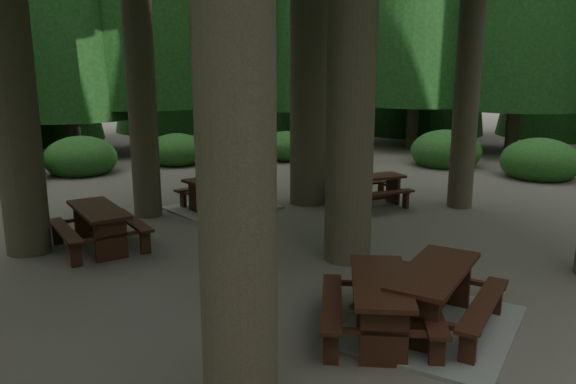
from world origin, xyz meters
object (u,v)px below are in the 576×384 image
picnic_table_b (99,222)px  picnic_table_d (369,186)px  picnic_table_c (222,198)px  picnic_table_e (380,299)px  picnic_table_a (433,307)px

picnic_table_b → picnic_table_d: size_ratio=1.04×
picnic_table_c → picnic_table_d: 3.67m
picnic_table_e → picnic_table_a: bearing=-66.3°
picnic_table_b → picnic_table_d: bearing=-92.4°
picnic_table_a → picnic_table_b: (-3.20, 5.61, 0.24)m
picnic_table_d → picnic_table_a: bearing=-113.4°
picnic_table_b → picnic_table_c: picnic_table_b is taller
picnic_table_d → picnic_table_c: bearing=162.5°
picnic_table_a → picnic_table_e: picnic_table_a is taller
picnic_table_b → picnic_table_c: size_ratio=0.74×
picnic_table_a → picnic_table_e: bearing=139.5°
picnic_table_b → picnic_table_e: picnic_table_b is taller
picnic_table_d → picnic_table_e: size_ratio=0.80×
picnic_table_b → picnic_table_a: bearing=-154.3°
picnic_table_a → picnic_table_c: bearing=59.8°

